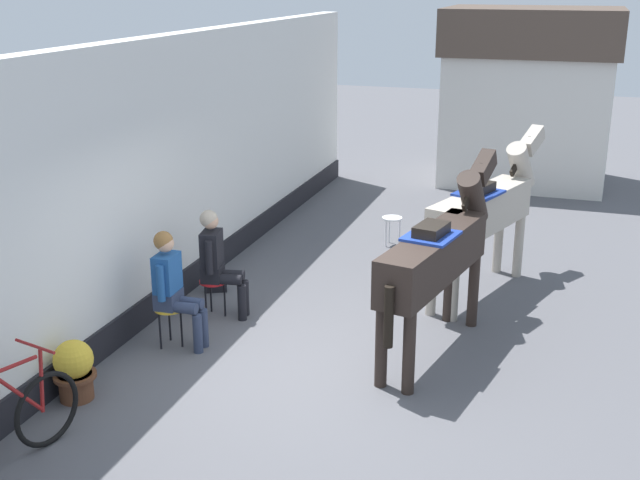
# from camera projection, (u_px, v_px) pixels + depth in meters

# --- Properties ---
(ground_plane) EXTENTS (40.00, 40.00, 0.00)m
(ground_plane) POSITION_uv_depth(u_px,v_px,m) (385.00, 275.00, 11.56)
(ground_plane) COLOR #56565B
(pub_facade_wall) EXTENTS (0.34, 14.00, 3.40)m
(pub_facade_wall) POSITION_uv_depth(u_px,v_px,m) (171.00, 182.00, 10.47)
(pub_facade_wall) COLOR white
(pub_facade_wall) RESTS_ON ground_plane
(distant_cottage) EXTENTS (3.40, 2.60, 3.50)m
(distant_cottage) POSITION_uv_depth(u_px,v_px,m) (528.00, 95.00, 16.29)
(distant_cottage) COLOR silver
(distant_cottage) RESTS_ON ground_plane
(seated_visitor_near) EXTENTS (0.61, 0.49, 1.39)m
(seated_visitor_near) POSITION_uv_depth(u_px,v_px,m) (173.00, 284.00, 9.10)
(seated_visitor_near) COLOR gold
(seated_visitor_near) RESTS_ON ground_plane
(seated_visitor_far) EXTENTS (0.61, 0.48, 1.39)m
(seated_visitor_far) POSITION_uv_depth(u_px,v_px,m) (217.00, 258.00, 9.92)
(seated_visitor_far) COLOR red
(seated_visitor_far) RESTS_ON ground_plane
(saddled_horse_near) EXTENTS (0.89, 2.96, 2.06)m
(saddled_horse_near) POSITION_uv_depth(u_px,v_px,m) (438.00, 254.00, 8.91)
(saddled_horse_near) COLOR #2D231E
(saddled_horse_near) RESTS_ON ground_plane
(saddled_horse_far) EXTENTS (1.23, 2.88, 2.06)m
(saddled_horse_far) POSITION_uv_depth(u_px,v_px,m) (485.00, 210.00, 10.60)
(saddled_horse_far) COLOR #B2A899
(saddled_horse_far) RESTS_ON ground_plane
(flower_planter_near) EXTENTS (0.43, 0.43, 0.64)m
(flower_planter_near) POSITION_uv_depth(u_px,v_px,m) (74.00, 369.00, 8.07)
(flower_planter_near) COLOR brown
(flower_planter_near) RESTS_ON ground_plane
(spare_stool_white) EXTENTS (0.32, 0.32, 0.46)m
(spare_stool_white) POSITION_uv_depth(u_px,v_px,m) (392.00, 221.00, 12.71)
(spare_stool_white) COLOR white
(spare_stool_white) RESTS_ON ground_plane
(satchel_bag) EXTENTS (0.30, 0.23, 0.20)m
(satchel_bag) POSITION_uv_depth(u_px,v_px,m) (216.00, 285.00, 10.92)
(satchel_bag) COLOR black
(satchel_bag) RESTS_ON ground_plane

